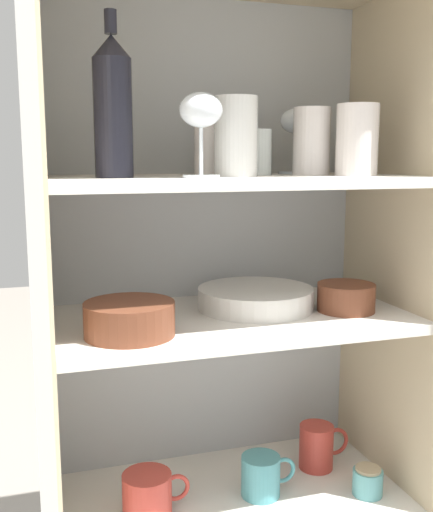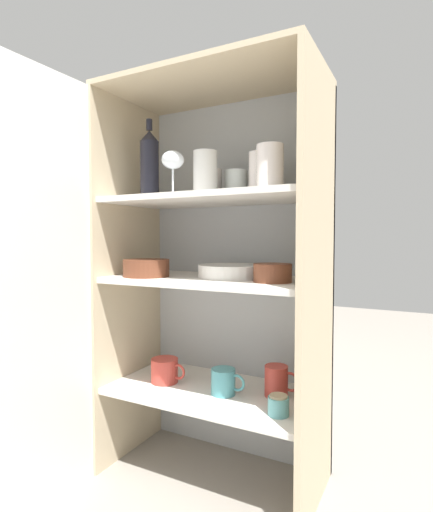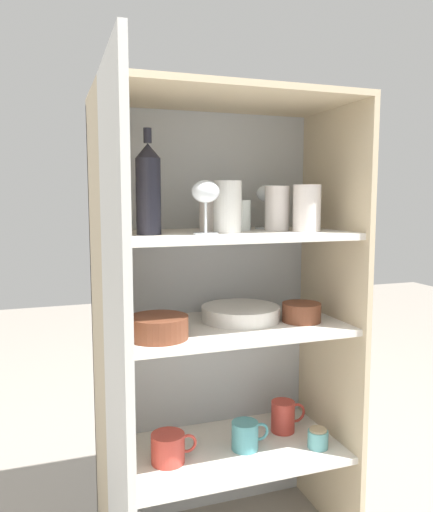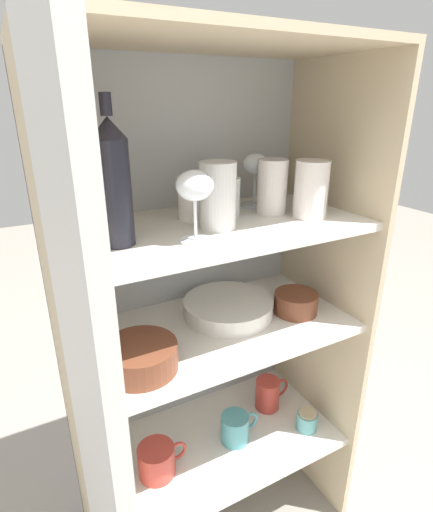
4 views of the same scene
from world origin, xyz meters
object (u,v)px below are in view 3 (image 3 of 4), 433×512
object	(u,v)px
storage_jar	(318,438)
wine_bottle	(148,189)
mixing_bowl_large	(158,326)
coffee_mug_primary	(169,448)
plate_stack_white	(241,313)
serving_bowl_small	(301,311)

from	to	relation	value
storage_jar	wine_bottle	bearing A→B (deg)	174.25
mixing_bowl_large	coffee_mug_primary	xyz separation A→B (m)	(0.04, 0.06, -0.39)
wine_bottle	plate_stack_white	world-z (taller)	wine_bottle
mixing_bowl_large	serving_bowl_small	size ratio (longest dim) A/B	1.36
wine_bottle	mixing_bowl_large	bearing A→B (deg)	-71.94
wine_bottle	plate_stack_white	xyz separation A→B (m)	(0.30, 0.08, -0.39)
serving_bowl_small	storage_jar	world-z (taller)	serving_bowl_small
wine_bottle	plate_stack_white	size ratio (longest dim) A/B	1.16
wine_bottle	plate_stack_white	distance (m)	0.50
mixing_bowl_large	coffee_mug_primary	bearing A→B (deg)	56.81
plate_stack_white	mixing_bowl_large	bearing A→B (deg)	-157.89
serving_bowl_small	coffee_mug_primary	distance (m)	0.57
wine_bottle	mixing_bowl_large	world-z (taller)	wine_bottle
wine_bottle	mixing_bowl_large	size ratio (longest dim) A/B	1.74
coffee_mug_primary	mixing_bowl_large	bearing A→B (deg)	-123.19
coffee_mug_primary	serving_bowl_small	bearing A→B (deg)	-2.39
coffee_mug_primary	wine_bottle	bearing A→B (deg)	-162.40
wine_bottle	mixing_bowl_large	xyz separation A→B (m)	(0.01, -0.04, -0.37)
coffee_mug_primary	storage_jar	xyz separation A→B (m)	(0.46, -0.07, -0.01)
serving_bowl_small	plate_stack_white	bearing A→B (deg)	156.06
plate_stack_white	storage_jar	world-z (taller)	plate_stack_white
mixing_bowl_large	serving_bowl_small	distance (m)	0.46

